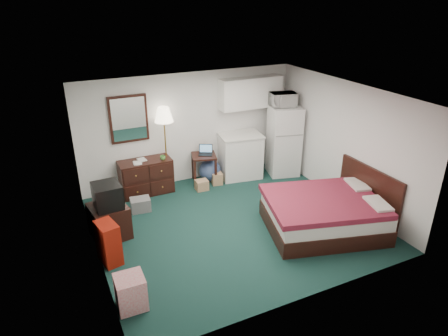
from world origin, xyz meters
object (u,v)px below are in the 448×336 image
dresser (146,177)px  kitchen_counter (240,156)px  tv_stand (109,221)px  bed (324,214)px  floor_lamp (166,149)px  fridge (284,141)px  desk (204,169)px  suitcase (108,243)px

dresser → kitchen_counter: bearing=-2.7°
kitchen_counter → tv_stand: kitchen_counter is taller
kitchen_counter → tv_stand: 3.56m
kitchen_counter → bed: kitchen_counter is taller
floor_lamp → fridge: (2.77, -0.44, -0.10)m
tv_stand → bed: bearing=-31.2°
fridge → bed: (-0.72, -2.49, -0.51)m
bed → tv_stand: bearing=173.3°
fridge → desk: bearing=-175.0°
dresser → fridge: bearing=-6.8°
tv_stand → dresser: bearing=43.6°
floor_lamp → kitchen_counter: floor_lamp is taller
bed → tv_stand: size_ratio=3.05×
dresser → floor_lamp: (0.50, 0.07, 0.55)m
desk → fridge: fridge is taller
bed → tv_stand: (-3.62, 1.48, -0.02)m
floor_lamp → tv_stand: bearing=-137.1°
desk → tv_stand: bearing=-135.1°
kitchen_counter → floor_lamp: bearing=-177.0°
fridge → suitcase: fridge is taller
floor_lamp → kitchen_counter: bearing=-5.4°
fridge → suitcase: size_ratio=2.30×
floor_lamp → fridge: size_ratio=1.12×
dresser → fridge: (3.28, -0.37, 0.45)m
floor_lamp → bed: floor_lamp is taller
kitchen_counter → bed: 2.79m
dresser → fridge: fridge is taller
desk → fridge: 2.02m
floor_lamp → fridge: bearing=-9.1°
dresser → desk: size_ratio=1.65×
suitcase → kitchen_counter: bearing=18.1°
desk → tv_stand: desk is taller
bed → desk: bearing=128.8°
dresser → tv_stand: dresser is taller
suitcase → bed: bearing=-23.3°
floor_lamp → desk: 1.04m
dresser → desk: (1.35, -0.05, -0.04)m
floor_lamp → tv_stand: floor_lamp is taller
floor_lamp → bed: 3.63m
kitchen_counter → fridge: 1.11m
floor_lamp → fridge: 2.81m
bed → suitcase: (-3.77, 0.70, 0.04)m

